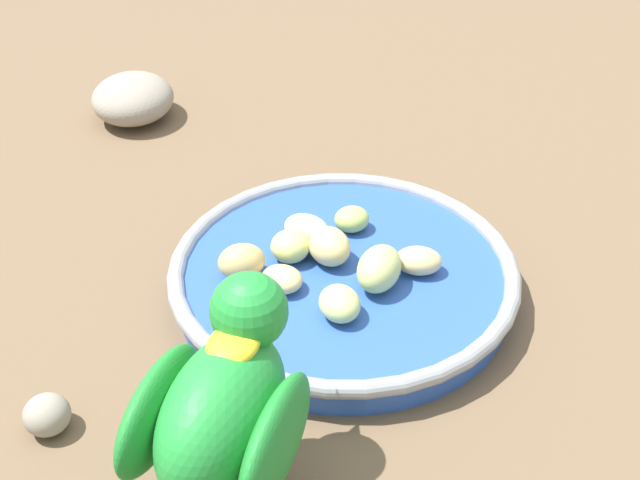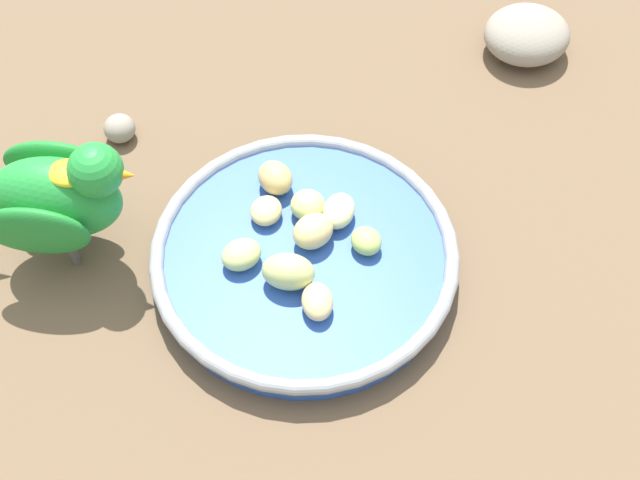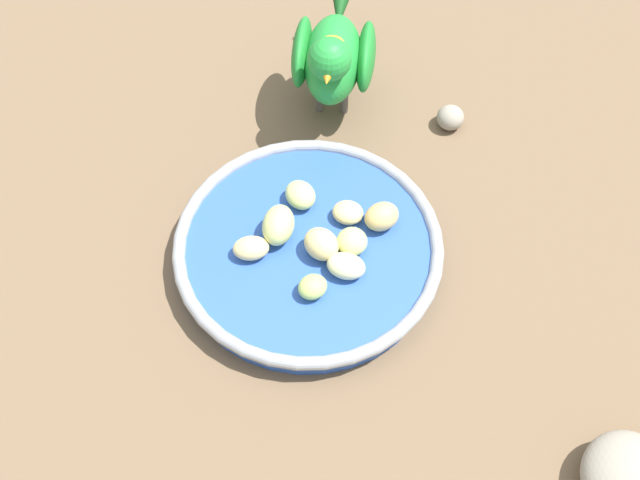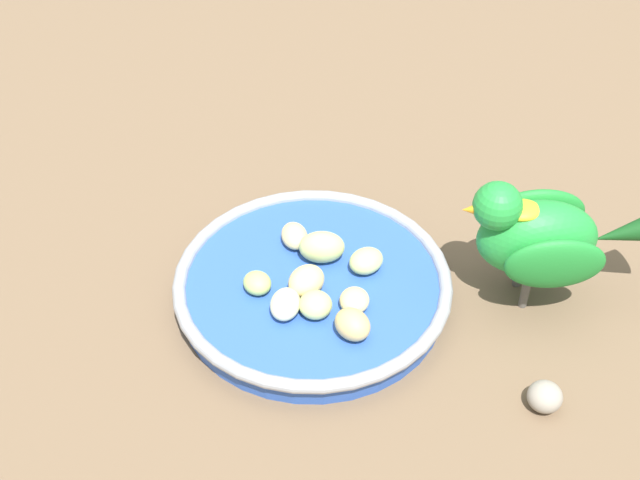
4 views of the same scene
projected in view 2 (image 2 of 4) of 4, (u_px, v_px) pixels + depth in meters
The scene contains 14 objects.
ground_plane at pixel (276, 264), 0.71m from camera, with size 4.00×4.00×0.00m, color brown.
feeding_bowl at pixel (305, 258), 0.70m from camera, with size 0.24×0.24×0.03m.
apple_piece_0 at pixel (366, 241), 0.69m from camera, with size 0.03×0.02×0.02m, color #B2CC66.
apple_piece_1 at pixel (313, 231), 0.69m from camera, with size 0.03×0.03×0.02m, color #E5C67F.
apple_piece_2 at pixel (266, 211), 0.71m from camera, with size 0.03×0.02×0.02m, color #E5C67F.
apple_piece_3 at pixel (288, 272), 0.67m from camera, with size 0.04×0.03×0.03m, color #C6D17A.
apple_piece_4 at pixel (303, 202), 0.71m from camera, with size 0.03×0.03×0.02m, color #C6D17A.
apple_piece_5 at pixel (317, 302), 0.66m from camera, with size 0.03×0.02×0.02m, color #E5C67F.
apple_piece_6 at pixel (339, 211), 0.70m from camera, with size 0.03×0.02×0.02m, color beige.
apple_piece_7 at pixel (275, 178), 0.72m from camera, with size 0.03×0.03×0.02m, color tan.
apple_piece_8 at pixel (241, 255), 0.68m from camera, with size 0.03×0.03×0.02m, color #C6D17A.
parrot at pixel (50, 194), 0.66m from camera, with size 0.12×0.16×0.12m.
rock_large at pixel (527, 35), 0.83m from camera, with size 0.08×0.07×0.04m, color gray.
pebble_0 at pixel (120, 128), 0.78m from camera, with size 0.03×0.03×0.02m, color gray.
Camera 2 is at (-0.29, -0.26, 0.60)m, focal length 50.74 mm.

